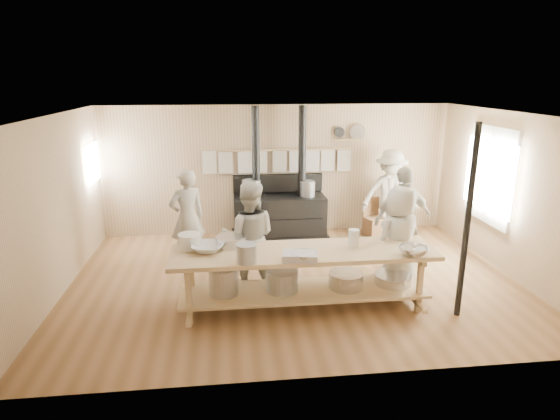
{
  "coord_description": "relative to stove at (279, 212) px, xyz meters",
  "views": [
    {
      "loc": [
        -1.0,
        -6.78,
        3.13
      ],
      "look_at": [
        -0.21,
        0.2,
        1.12
      ],
      "focal_mm": 30.0,
      "sensor_mm": 36.0,
      "label": 1
    }
  ],
  "objects": [
    {
      "name": "ground",
      "position": [
        0.01,
        -2.12,
        -0.52
      ],
      "size": [
        7.0,
        7.0,
        0.0
      ],
      "primitive_type": "plane",
      "color": "brown",
      "rests_on": "ground"
    },
    {
      "name": "room_shell",
      "position": [
        0.01,
        -2.12,
        1.1
      ],
      "size": [
        7.0,
        7.0,
        7.0
      ],
      "color": "tan",
      "rests_on": "ground"
    },
    {
      "name": "window_right",
      "position": [
        3.48,
        -1.52,
        0.98
      ],
      "size": [
        0.09,
        1.5,
        1.65
      ],
      "color": "beige",
      "rests_on": "ground"
    },
    {
      "name": "left_opening",
      "position": [
        -3.44,
        -0.12,
        1.08
      ],
      "size": [
        0.0,
        0.9,
        0.9
      ],
      "color": "white",
      "rests_on": "ground"
    },
    {
      "name": "stove",
      "position": [
        0.0,
        0.0,
        0.0
      ],
      "size": [
        1.9,
        0.75,
        2.6
      ],
      "color": "black",
      "rests_on": "ground"
    },
    {
      "name": "towel_rail",
      "position": [
        0.01,
        0.28,
        1.03
      ],
      "size": [
        3.0,
        0.04,
        0.47
      ],
      "color": "tan",
      "rests_on": "ground"
    },
    {
      "name": "back_wall_shelf",
      "position": [
        1.47,
        0.32,
        1.48
      ],
      "size": [
        0.63,
        0.14,
        0.32
      ],
      "color": "tan",
      "rests_on": "ground"
    },
    {
      "name": "prep_table",
      "position": [
        -0.0,
        -3.02,
        -0.0
      ],
      "size": [
        3.6,
        0.9,
        0.85
      ],
      "color": "tan",
      "rests_on": "ground"
    },
    {
      "name": "support_post",
      "position": [
        2.06,
        -3.47,
        0.78
      ],
      "size": [
        0.08,
        0.08,
        2.6
      ],
      "primitive_type": "cylinder",
      "color": "black",
      "rests_on": "ground"
    },
    {
      "name": "cook_far_left",
      "position": [
        -1.69,
        -1.27,
        0.32
      ],
      "size": [
        0.73,
        0.62,
        1.68
      ],
      "primitive_type": "imported",
      "rotation": [
        0.0,
        0.0,
        3.58
      ],
      "color": "#A7A594",
      "rests_on": "ground"
    },
    {
      "name": "cook_left",
      "position": [
        -0.71,
        -2.38,
        0.32
      ],
      "size": [
        0.9,
        0.74,
        1.69
      ],
      "primitive_type": "imported",
      "rotation": [
        0.0,
        0.0,
        3.02
      ],
      "color": "#A7A594",
      "rests_on": "ground"
    },
    {
      "name": "cook_center",
      "position": [
        1.49,
        -2.63,
        0.29
      ],
      "size": [
        0.92,
        0.76,
        1.62
      ],
      "primitive_type": "imported",
      "rotation": [
        0.0,
        0.0,
        3.49
      ],
      "color": "#A7A594",
      "rests_on": "ground"
    },
    {
      "name": "cook_right",
      "position": [
        1.84,
        -1.84,
        0.35
      ],
      "size": [
        1.08,
        0.6,
        1.74
      ],
      "primitive_type": "imported",
      "rotation": [
        0.0,
        0.0,
        3.32
      ],
      "color": "#A7A594",
      "rests_on": "ground"
    },
    {
      "name": "cook_by_window",
      "position": [
        2.19,
        -0.21,
        0.36
      ],
      "size": [
        1.15,
        0.66,
        1.77
      ],
      "primitive_type": "imported",
      "rotation": [
        0.0,
        0.0,
        -0.01
      ],
      "color": "#A7A594",
      "rests_on": "ground"
    },
    {
      "name": "chair",
      "position": [
        1.93,
        -0.15,
        -0.29
      ],
      "size": [
        0.45,
        0.45,
        0.78
      ],
      "rotation": [
        0.0,
        0.0,
        0.29
      ],
      "color": "brown",
      "rests_on": "ground"
    },
    {
      "name": "bowl_white_a",
      "position": [
        -1.29,
        -2.9,
        0.38
      ],
      "size": [
        0.49,
        0.49,
        0.11
      ],
      "primitive_type": "imported",
      "rotation": [
        0.0,
        0.0,
        -0.14
      ],
      "color": "white",
      "rests_on": "prep_table"
    },
    {
      "name": "bowl_steel_a",
      "position": [
        -0.06,
        -3.35,
        0.38
      ],
      "size": [
        0.45,
        0.45,
        0.1
      ],
      "primitive_type": "imported",
      "rotation": [
        0.0,
        0.0,
        0.54
      ],
      "color": "silver",
      "rests_on": "prep_table"
    },
    {
      "name": "bowl_white_b",
      "position": [
        1.42,
        -3.34,
        0.37
      ],
      "size": [
        0.46,
        0.46,
        0.09
      ],
      "primitive_type": "imported",
      "rotation": [
        0.0,
        0.0,
        1.92
      ],
      "color": "white",
      "rests_on": "prep_table"
    },
    {
      "name": "bowl_steel_b",
      "position": [
        1.41,
        -3.35,
        0.39
      ],
      "size": [
        0.39,
        0.39,
        0.12
      ],
      "primitive_type": "imported",
      "rotation": [
        0.0,
        0.0,
        3.12
      ],
      "color": "silver",
      "rests_on": "prep_table"
    },
    {
      "name": "roasting_pan",
      "position": [
        -0.1,
        -3.35,
        0.38
      ],
      "size": [
        0.49,
        0.37,
        0.1
      ],
      "primitive_type": "cube",
      "rotation": [
        0.0,
        0.0,
        -0.17
      ],
      "color": "#B2B2B7",
      "rests_on": "prep_table"
    },
    {
      "name": "mixing_bowl_large",
      "position": [
        -0.98,
        -2.7,
        0.4
      ],
      "size": [
        0.52,
        0.52,
        0.14
      ],
      "primitive_type": "cylinder",
      "rotation": [
        0.0,
        0.0,
        0.24
      ],
      "color": "silver",
      "rests_on": "prep_table"
    },
    {
      "name": "bucket_galv",
      "position": [
        -0.79,
        -3.35,
        0.45
      ],
      "size": [
        0.29,
        0.29,
        0.25
      ],
      "primitive_type": "cylinder",
      "rotation": [
        0.0,
        0.0,
        -0.11
      ],
      "color": "gray",
      "rests_on": "prep_table"
    },
    {
      "name": "deep_bowl_enamel",
      "position": [
        -1.54,
        -2.73,
        0.43
      ],
      "size": [
        0.36,
        0.36,
        0.2
      ],
      "primitive_type": "cylinder",
      "rotation": [
        0.0,
        0.0,
        -0.15
      ],
      "color": "white",
      "rests_on": "prep_table"
    },
    {
      "name": "pitcher",
      "position": [
        0.72,
        -2.93,
        0.45
      ],
      "size": [
        0.18,
        0.18,
        0.24
      ],
      "primitive_type": "cylinder",
      "rotation": [
        0.0,
        0.0,
        -0.17
      ],
      "color": "white",
      "rests_on": "prep_table"
    }
  ]
}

